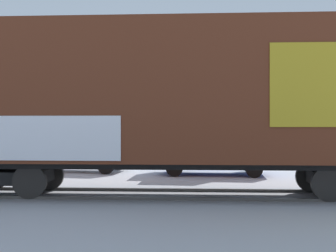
{
  "coord_description": "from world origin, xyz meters",
  "views": [
    {
      "loc": [
        0.34,
        -11.02,
        1.93
      ],
      "look_at": [
        -0.66,
        2.03,
        1.94
      ],
      "focal_mm": 42.37,
      "sensor_mm": 36.0,
      "label": 1
    }
  ],
  "objects_px": {
    "parked_car_white": "(80,152)",
    "freight_car": "(177,97)",
    "flagpole": "(310,75)",
    "parked_car_blue": "(213,153)"
  },
  "relations": [
    {
      "from": "parked_car_white",
      "to": "freight_car",
      "type": "bearing_deg",
      "value": -51.5
    },
    {
      "from": "flagpole",
      "to": "parked_car_white",
      "type": "distance_m",
      "value": 14.01
    },
    {
      "from": "flagpole",
      "to": "parked_car_white",
      "type": "bearing_deg",
      "value": -149.19
    },
    {
      "from": "freight_car",
      "to": "parked_car_blue",
      "type": "relative_size",
      "value": 3.25
    },
    {
      "from": "freight_car",
      "to": "parked_car_white",
      "type": "height_order",
      "value": "freight_car"
    },
    {
      "from": "freight_car",
      "to": "parked_car_white",
      "type": "relative_size",
      "value": 3.37
    },
    {
      "from": "parked_car_white",
      "to": "parked_car_blue",
      "type": "distance_m",
      "value": 5.71
    },
    {
      "from": "parked_car_blue",
      "to": "freight_car",
      "type": "bearing_deg",
      "value": -103.43
    },
    {
      "from": "freight_car",
      "to": "flagpole",
      "type": "distance_m",
      "value": 14.5
    },
    {
      "from": "parked_car_white",
      "to": "parked_car_blue",
      "type": "relative_size",
      "value": 0.96
    }
  ]
}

